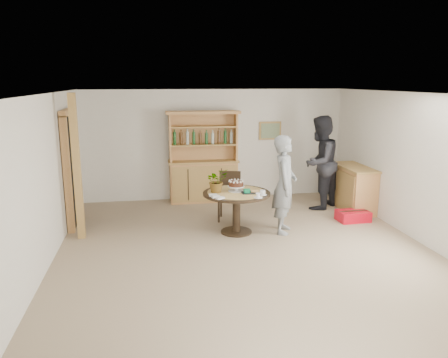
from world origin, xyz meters
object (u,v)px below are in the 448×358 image
(sideboard, at_px, (354,188))
(adult_person, at_px, (320,163))
(hutch, at_px, (203,171))
(teen_boy, at_px, (285,185))
(dining_chair, at_px, (229,193))
(red_suitcase, at_px, (353,216))
(dining_table, at_px, (237,200))

(sideboard, height_order, adult_person, adult_person)
(hutch, height_order, sideboard, hutch)
(teen_boy, bearing_deg, dining_chair, 62.63)
(hutch, distance_m, teen_boy, 2.61)
(adult_person, bearing_deg, hutch, -64.06)
(dining_chair, xyz_separation_m, adult_person, (2.02, 0.42, 0.46))
(sideboard, bearing_deg, red_suitcase, -115.01)
(dining_chair, relative_size, adult_person, 0.48)
(dining_chair, bearing_deg, hutch, 120.12)
(teen_boy, bearing_deg, red_suitcase, -55.45)
(sideboard, xyz_separation_m, dining_table, (-2.72, -0.99, 0.13))
(hutch, xyz_separation_m, sideboard, (3.04, -1.24, -0.22))
(hutch, height_order, teen_boy, hutch)
(adult_person, bearing_deg, dining_table, -10.02)
(dining_table, bearing_deg, adult_person, 31.50)
(sideboard, xyz_separation_m, teen_boy, (-1.87, -1.09, 0.41))
(sideboard, xyz_separation_m, dining_chair, (-2.70, -0.16, 0.06))
(teen_boy, distance_m, red_suitcase, 1.76)
(dining_table, height_order, teen_boy, teen_boy)
(red_suitcase, bearing_deg, sideboard, 62.48)
(adult_person, bearing_deg, red_suitcase, 68.02)
(sideboard, bearing_deg, adult_person, 158.96)
(adult_person, bearing_deg, teen_boy, 7.09)
(adult_person, height_order, red_suitcase, adult_person)
(dining_table, distance_m, teen_boy, 0.90)
(hutch, relative_size, dining_chair, 2.16)
(hutch, height_order, adult_person, hutch)
(dining_chair, bearing_deg, red_suitcase, 3.23)
(hutch, bearing_deg, red_suitcase, -35.85)
(sideboard, distance_m, dining_table, 2.90)
(dining_chair, xyz_separation_m, red_suitcase, (2.36, -0.55, -0.43))
(hutch, xyz_separation_m, dining_table, (0.32, -2.23, -0.08))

